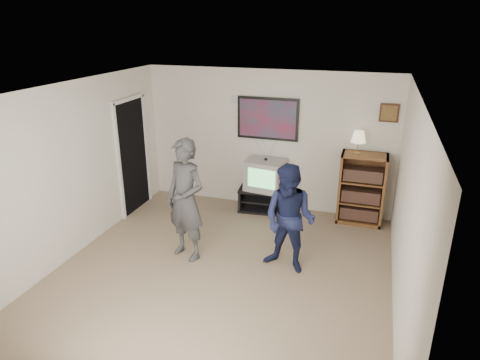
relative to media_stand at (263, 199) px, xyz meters
The scene contains 13 objects.
room_shell 2.15m from the media_stand, 90.17° to the right, with size 4.51×5.00×2.51m.
media_stand is the anchor object (origin of this frame).
crt_television 0.49m from the media_stand, ahead, with size 0.64×0.54×0.54m, color #9F9F9A, non-canonical shape.
bookshelf 1.75m from the media_stand, ahead, with size 0.74×0.42×1.22m, color brown, non-canonical shape.
table_lamp 1.98m from the media_stand, ahead, with size 0.24×0.24×0.38m, color beige, non-canonical shape.
person_tall 2.11m from the media_stand, 108.52° to the right, with size 0.65×0.43×1.78m, color #38393B.
person_short 2.05m from the media_stand, 64.76° to the right, with size 0.74×0.58×1.53m, color #181F43.
controller_left 2.06m from the media_stand, 112.25° to the right, with size 0.04×0.13×0.04m, color white.
controller_right 1.98m from the media_stand, 61.52° to the right, with size 0.03×0.11×0.03m, color white.
poster 1.46m from the media_stand, 91.33° to the left, with size 1.10×0.03×0.75m, color black.
air_vent 1.84m from the media_stand, 155.78° to the left, with size 0.28×0.02×0.14m, color white.
small_picture 2.61m from the media_stand, ahead, with size 0.30×0.03×0.30m, color #432415.
doorway 2.46m from the media_stand, 164.30° to the right, with size 0.03×0.85×2.00m, color black.
Camera 1 is at (1.81, -4.70, 3.29)m, focal length 32.00 mm.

